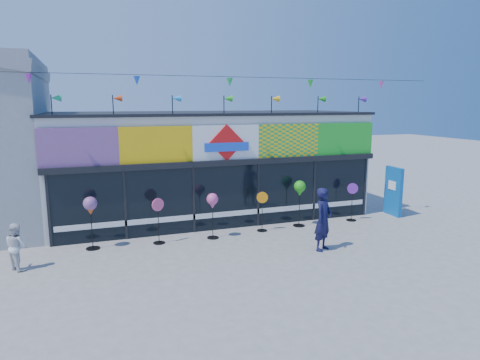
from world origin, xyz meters
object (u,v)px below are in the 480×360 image
spinner_5 (352,201)px  adult_man (323,219)px  spinner_4 (300,190)px  child (17,246)px  spinner_1 (158,220)px  spinner_3 (262,210)px  spinner_0 (90,207)px  spinner_2 (212,202)px  blue_sign (393,191)px

spinner_5 → adult_man: size_ratio=0.75×
spinner_4 → child: (-9.10, -1.16, -0.71)m
spinner_4 → spinner_1: bearing=-177.2°
spinner_4 → child: 9.20m
spinner_3 → adult_man: bearing=-68.2°
spinner_0 → spinner_3: spinner_0 is taller
spinner_2 → spinner_3: 1.93m
blue_sign → adult_man: 5.53m
spinner_3 → child: size_ratio=1.09×
spinner_2 → spinner_1: bearing=178.1°
spinner_3 → spinner_5: bearing=1.5°
spinner_1 → spinner_4: 5.19m
spinner_4 → adult_man: adult_man is taller
spinner_1 → spinner_5: spinner_1 is taller
adult_man → blue_sign: bearing=-4.1°
spinner_4 → spinner_5: 2.32m
blue_sign → spinner_4: size_ratio=1.15×
spinner_4 → child: spinner_4 is taller
spinner_0 → spinner_5: size_ratio=1.13×
spinner_5 → spinner_4: bearing=179.7°
spinner_1 → child: 4.05m
spinner_0 → spinner_5: 9.43m
spinner_0 → spinner_2: bearing=-3.2°
spinner_0 → spinner_1: size_ratio=1.11×
spinner_0 → spinner_2: 3.80m
blue_sign → adult_man: size_ratio=1.01×
spinner_1 → adult_man: 5.18m
spinner_1 → spinner_5: 7.40m
child → blue_sign: bearing=-120.6°
blue_sign → spinner_1: size_ratio=1.31×
spinner_0 → adult_man: bearing=-20.4°
spinner_0 → spinner_4: (7.17, 0.10, 0.03)m
adult_man → child: 8.69m
spinner_2 → spinner_4: bearing=5.3°
spinner_1 → adult_man: adult_man is taller
spinner_5 → spinner_0: bearing=-179.5°
spinner_5 → child: (-11.34, -1.14, -0.13)m
spinner_0 → spinner_2: spinner_0 is taller
spinner_2 → spinner_4: (3.37, 0.31, 0.13)m
spinner_1 → spinner_4: bearing=2.8°
adult_man → spinner_0: bearing=126.0°
spinner_3 → spinner_2: bearing=-173.9°
adult_man → child: bearing=137.0°
blue_sign → spinner_5: (-2.04, -0.17, -0.21)m
spinner_2 → child: size_ratio=1.19×
spinner_5 → child: size_ratio=1.13×
spinner_1 → spinner_0: bearing=175.7°
spinner_2 → adult_man: bearing=-38.5°
spinner_5 → spinner_3: bearing=-178.5°
spinner_3 → child: spinner_3 is taller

